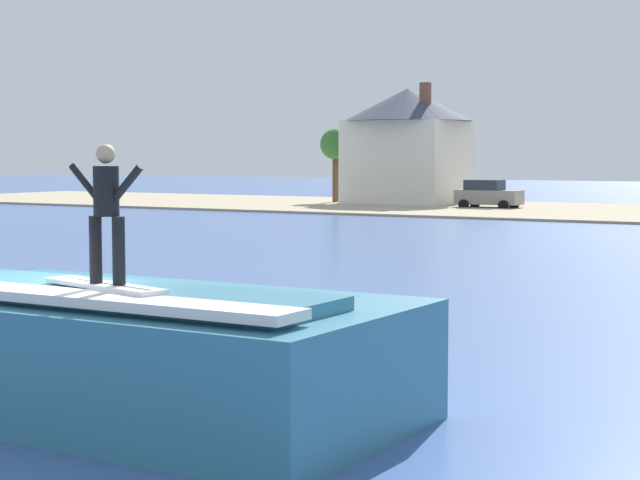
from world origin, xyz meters
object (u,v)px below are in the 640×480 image
(surfboard, at_px, (104,286))
(wave_crest, at_px, (134,352))
(car_near_shore, at_px, (488,194))
(tree_tall_bare, at_px, (336,146))
(surfer, at_px, (106,206))
(house_with_chimney, at_px, (408,140))

(surfboard, bearing_deg, wave_crest, 99.27)
(car_near_shore, height_order, tree_tall_bare, tree_tall_bare)
(surfboard, bearing_deg, tree_tall_bare, 117.42)
(surfer, distance_m, car_near_shore, 56.32)
(surfer, bearing_deg, surfboard, 156.21)
(surfboard, relative_size, tree_tall_bare, 0.42)
(surfer, relative_size, house_with_chimney, 0.20)
(car_near_shore, relative_size, house_with_chimney, 0.46)
(house_with_chimney, bearing_deg, surfboard, -67.19)
(wave_crest, xyz_separation_m, surfboard, (0.11, -0.66, 0.96))
(surfer, bearing_deg, house_with_chimney, 112.87)
(house_with_chimney, height_order, tree_tall_bare, house_with_chimney)
(surfer, bearing_deg, car_near_shore, 107.33)
(wave_crest, bearing_deg, surfer, -74.06)
(surfer, xyz_separation_m, car_near_shore, (-16.77, 53.73, -1.85))
(tree_tall_bare, bearing_deg, wave_crest, -62.38)
(surfboard, distance_m, surfer, 1.01)
(surfboard, xyz_separation_m, car_near_shore, (-16.68, 53.69, -0.85))
(wave_crest, height_order, tree_tall_bare, tree_tall_bare)
(surfer, distance_m, tree_tall_bare, 62.54)
(surfboard, height_order, tree_tall_bare, tree_tall_bare)
(surfer, relative_size, tree_tall_bare, 0.33)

